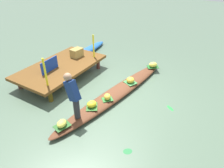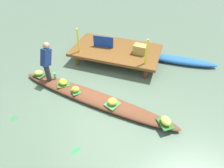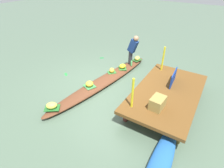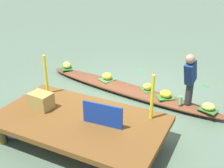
% 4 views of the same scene
% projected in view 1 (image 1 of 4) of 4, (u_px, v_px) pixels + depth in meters
% --- Properties ---
extents(canal_water, '(40.00, 40.00, 0.00)m').
position_uv_depth(canal_water, '(117.00, 95.00, 6.49)').
color(canal_water, '#4B614D').
rests_on(canal_water, ground).
extents(dock_platform, '(3.20, 1.80, 0.49)m').
position_uv_depth(dock_platform, '(61.00, 67.00, 7.26)').
color(dock_platform, brown).
rests_on(dock_platform, ground).
extents(vendor_boat, '(5.19, 1.36, 0.20)m').
position_uv_depth(vendor_boat, '(117.00, 93.00, 6.44)').
color(vendor_boat, brown).
rests_on(vendor_boat, ground).
extents(moored_boat, '(2.75, 0.59, 0.23)m').
position_uv_depth(moored_boat, '(87.00, 51.00, 9.36)').
color(moored_boat, '#2158A3').
rests_on(moored_boat, ground).
extents(leaf_mat_0, '(0.40, 0.39, 0.01)m').
position_uv_depth(leaf_mat_0, '(107.00, 99.00, 5.97)').
color(leaf_mat_0, '#2D6F2E').
rests_on(leaf_mat_0, vendor_boat).
extents(banana_bunch_0, '(0.28, 0.27, 0.18)m').
position_uv_depth(banana_bunch_0, '(107.00, 97.00, 5.93)').
color(banana_bunch_0, yellow).
rests_on(banana_bunch_0, vendor_boat).
extents(leaf_mat_1, '(0.50, 0.52, 0.01)m').
position_uv_depth(leaf_mat_1, '(153.00, 67.00, 7.77)').
color(leaf_mat_1, '#215F25').
rests_on(leaf_mat_1, vendor_boat).
extents(banana_bunch_1, '(0.37, 0.38, 0.19)m').
position_uv_depth(banana_bunch_1, '(153.00, 65.00, 7.72)').
color(banana_bunch_1, '#EADA4D').
rests_on(banana_bunch_1, vendor_boat).
extents(leaf_mat_2, '(0.49, 0.47, 0.01)m').
position_uv_depth(leaf_mat_2, '(92.00, 107.00, 5.67)').
color(leaf_mat_2, '#2E6627').
rests_on(leaf_mat_2, vendor_boat).
extents(banana_bunch_2, '(0.33, 0.30, 0.18)m').
position_uv_depth(banana_bunch_2, '(92.00, 104.00, 5.63)').
color(banana_bunch_2, gold).
rests_on(banana_bunch_2, vendor_boat).
extents(leaf_mat_3, '(0.45, 0.38, 0.01)m').
position_uv_depth(leaf_mat_3, '(62.00, 126.00, 5.02)').
color(leaf_mat_3, '#2B5D27').
rests_on(leaf_mat_3, vendor_boat).
extents(banana_bunch_3, '(0.32, 0.26, 0.17)m').
position_uv_depth(banana_bunch_3, '(62.00, 123.00, 4.97)').
color(banana_bunch_3, '#E9DC4F').
rests_on(banana_bunch_3, vendor_boat).
extents(leaf_mat_4, '(0.46, 0.48, 0.01)m').
position_uv_depth(leaf_mat_4, '(130.00, 82.00, 6.79)').
color(leaf_mat_4, '#398041').
rests_on(leaf_mat_4, vendor_boat).
extents(banana_bunch_4, '(0.28, 0.27, 0.19)m').
position_uv_depth(banana_bunch_4, '(130.00, 80.00, 6.74)').
color(banana_bunch_4, gold).
rests_on(banana_bunch_4, vendor_boat).
extents(vendor_person, '(0.24, 0.46, 1.23)m').
position_uv_depth(vendor_person, '(73.00, 94.00, 4.99)').
color(vendor_person, '#28282D').
rests_on(vendor_person, vendor_boat).
extents(water_bottle, '(0.07, 0.07, 0.21)m').
position_uv_depth(water_bottle, '(77.00, 109.00, 5.42)').
color(water_bottle, '#56BD62').
rests_on(water_bottle, vendor_boat).
extents(market_banner, '(0.76, 0.08, 0.43)m').
position_uv_depth(market_banner, '(50.00, 65.00, 6.75)').
color(market_banner, navy).
rests_on(market_banner, dock_platform).
extents(railing_post_west, '(0.06, 0.06, 0.88)m').
position_uv_depth(railing_post_west, '(45.00, 72.00, 5.86)').
color(railing_post_west, yellow).
rests_on(railing_post_west, dock_platform).
extents(railing_post_east, '(0.06, 0.06, 0.88)m').
position_uv_depth(railing_post_east, '(94.00, 46.00, 7.60)').
color(railing_post_east, yellow).
rests_on(railing_post_east, dock_platform).
extents(produce_crate, '(0.46, 0.35, 0.32)m').
position_uv_depth(produce_crate, '(77.00, 53.00, 7.78)').
color(produce_crate, olive).
rests_on(produce_crate, dock_platform).
extents(drifting_plant_0, '(0.27, 0.27, 0.01)m').
position_uv_depth(drifting_plant_0, '(128.00, 151.00, 4.60)').
color(drifting_plant_0, '#266E39').
rests_on(drifting_plant_0, ground).
extents(drifting_plant_1, '(0.26, 0.29, 0.01)m').
position_uv_depth(drifting_plant_1, '(170.00, 108.00, 5.93)').
color(drifting_plant_1, '#238737').
rests_on(drifting_plant_1, ground).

